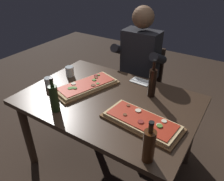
% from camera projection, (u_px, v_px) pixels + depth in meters
% --- Properties ---
extents(ground_plane, '(6.40, 6.40, 0.00)m').
position_uv_depth(ground_plane, '(109.00, 161.00, 2.16)').
color(ground_plane, '#38281E').
extents(dining_table, '(1.40, 0.96, 0.74)m').
position_uv_depth(dining_table, '(109.00, 108.00, 1.82)').
color(dining_table, '#3D2B1E').
rests_on(dining_table, ground_plane).
extents(pizza_rectangular_front, '(0.57, 0.31, 0.05)m').
position_uv_depth(pizza_rectangular_front, '(142.00, 121.00, 1.49)').
color(pizza_rectangular_front, brown).
rests_on(pizza_rectangular_front, dining_table).
extents(pizza_rectangular_left, '(0.41, 0.61, 0.05)m').
position_uv_depth(pizza_rectangular_left, '(86.00, 86.00, 1.91)').
color(pizza_rectangular_left, olive).
rests_on(pizza_rectangular_left, dining_table).
extents(wine_bottle_dark, '(0.07, 0.07, 0.27)m').
position_uv_depth(wine_bottle_dark, '(54.00, 98.00, 1.58)').
color(wine_bottle_dark, '#233819').
rests_on(wine_bottle_dark, dining_table).
extents(oil_bottle_amber, '(0.07, 0.07, 0.27)m').
position_uv_depth(oil_bottle_amber, '(149.00, 145.00, 1.18)').
color(oil_bottle_amber, '#47230F').
rests_on(oil_bottle_amber, dining_table).
extents(vinegar_bottle_green, '(0.06, 0.06, 0.32)m').
position_uv_depth(vinegar_bottle_green, '(152.00, 82.00, 1.74)').
color(vinegar_bottle_green, black).
rests_on(vinegar_bottle_green, dining_table).
extents(tumbler_near_camera, '(0.08, 0.08, 0.09)m').
position_uv_depth(tumbler_near_camera, '(70.00, 71.00, 2.09)').
color(tumbler_near_camera, silver).
rests_on(tumbler_near_camera, dining_table).
extents(tumbler_far_side, '(0.07, 0.07, 0.09)m').
position_uv_depth(tumbler_far_side, '(49.00, 83.00, 1.91)').
color(tumbler_far_side, silver).
rests_on(tumbler_far_side, dining_table).
extents(napkin_cutlery_set, '(0.18, 0.12, 0.01)m').
position_uv_depth(napkin_cutlery_set, '(141.00, 81.00, 2.01)').
color(napkin_cutlery_set, white).
rests_on(napkin_cutlery_set, dining_table).
extents(diner_chair, '(0.44, 0.44, 0.87)m').
position_uv_depth(diner_chair, '(141.00, 80.00, 2.57)').
color(diner_chair, black).
rests_on(diner_chair, ground_plane).
extents(seated_diner, '(0.53, 0.41, 1.33)m').
position_uv_depth(seated_diner, '(138.00, 64.00, 2.35)').
color(seated_diner, '#23232D').
rests_on(seated_diner, ground_plane).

